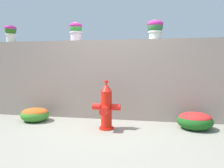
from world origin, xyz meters
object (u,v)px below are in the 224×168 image
(potted_plant_2, at_px, (155,28))
(flower_bush_right, at_px, (195,120))
(potted_plant_1, at_px, (76,30))
(fire_hydrant, at_px, (106,107))
(potted_plant_0, at_px, (11,32))
(flower_bush_left, at_px, (35,114))

(potted_plant_2, distance_m, flower_bush_right, 1.97)
(potted_plant_1, bearing_deg, fire_hydrant, -45.77)
(potted_plant_0, relative_size, potted_plant_1, 0.96)
(potted_plant_1, height_order, potted_plant_2, potted_plant_1)
(potted_plant_1, relative_size, fire_hydrant, 0.48)
(potted_plant_1, bearing_deg, potted_plant_0, -178.07)
(potted_plant_1, xyz_separation_m, fire_hydrant, (0.86, -0.89, -1.51))
(flower_bush_left, height_order, flower_bush_right, flower_bush_right)
(flower_bush_left, bearing_deg, fire_hydrant, -10.27)
(potted_plant_1, xyz_separation_m, potted_plant_2, (1.70, -0.00, -0.00))
(fire_hydrant, xyz_separation_m, flower_bush_left, (-1.54, 0.28, -0.25))
(potted_plant_2, bearing_deg, flower_bush_left, -165.74)
(flower_bush_left, bearing_deg, potted_plant_1, 41.60)
(potted_plant_0, height_order, flower_bush_left, potted_plant_0)
(potted_plant_2, bearing_deg, flower_bush_right, -39.51)
(potted_plant_0, xyz_separation_m, flower_bush_left, (0.87, -0.55, -1.75))
(flower_bush_left, bearing_deg, potted_plant_2, 14.26)
(flower_bush_right, bearing_deg, flower_bush_left, -179.75)
(potted_plant_1, xyz_separation_m, flower_bush_left, (-0.68, -0.61, -1.76))
(flower_bush_right, bearing_deg, potted_plant_0, 172.25)
(potted_plant_0, xyz_separation_m, fire_hydrant, (2.41, -0.83, -1.51))
(potted_plant_0, distance_m, flower_bush_left, 2.03)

